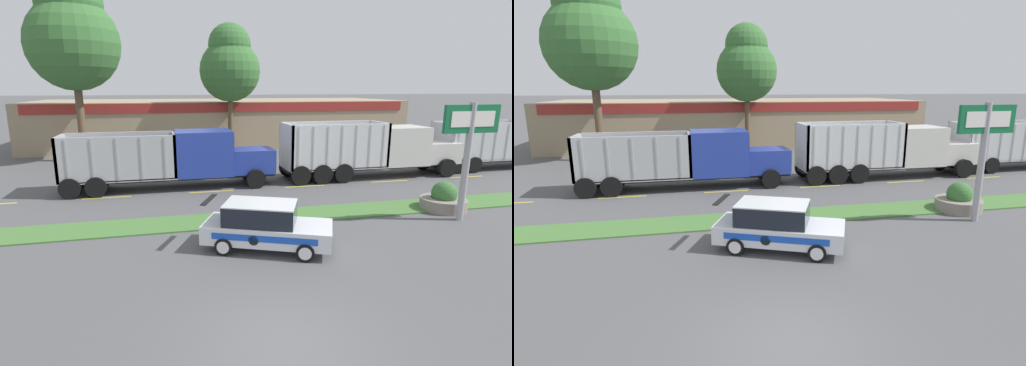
# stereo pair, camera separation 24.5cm
# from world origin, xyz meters

# --- Properties ---
(ground_plane) EXTENTS (600.00, 600.00, 0.00)m
(ground_plane) POSITION_xyz_m (0.00, 0.00, 0.00)
(ground_plane) COLOR #515154
(grass_verge) EXTENTS (120.00, 2.03, 0.06)m
(grass_verge) POSITION_xyz_m (0.00, 8.64, 0.03)
(grass_verge) COLOR #477538
(grass_verge) RESTS_ON ground_plane
(centre_line_3) EXTENTS (2.40, 0.14, 0.01)m
(centre_line_3) POSITION_xyz_m (-5.36, 13.66, 0.00)
(centre_line_3) COLOR yellow
(centre_line_3) RESTS_ON ground_plane
(centre_line_4) EXTENTS (2.40, 0.14, 0.01)m
(centre_line_4) POSITION_xyz_m (0.04, 13.66, 0.00)
(centre_line_4) COLOR yellow
(centre_line_4) RESTS_ON ground_plane
(centre_line_5) EXTENTS (2.40, 0.14, 0.01)m
(centre_line_5) POSITION_xyz_m (5.44, 13.66, 0.00)
(centre_line_5) COLOR yellow
(centre_line_5) RESTS_ON ground_plane
(centre_line_6) EXTENTS (2.40, 0.14, 0.01)m
(centre_line_6) POSITION_xyz_m (10.84, 13.66, 0.00)
(centre_line_6) COLOR yellow
(centre_line_6) RESTS_ON ground_plane
(centre_line_7) EXTENTS (2.40, 0.14, 0.01)m
(centre_line_7) POSITION_xyz_m (16.24, 13.66, 0.00)
(centre_line_7) COLOR yellow
(centre_line_7) RESTS_ON ground_plane
(dump_truck_lead) EXTENTS (11.60, 2.72, 3.46)m
(dump_truck_lead) POSITION_xyz_m (11.26, 15.13, 1.64)
(dump_truck_lead) COLOR black
(dump_truck_lead) RESTS_ON ground_plane
(dump_truck_trail) EXTENTS (11.59, 2.64, 3.19)m
(dump_truck_trail) POSITION_xyz_m (-0.96, 14.98, 1.63)
(dump_truck_trail) COLOR black
(dump_truck_trail) RESTS_ON ground_plane
(rally_car) EXTENTS (4.79, 3.45, 1.69)m
(rally_car) POSITION_xyz_m (0.95, 5.40, 0.84)
(rally_car) COLOR silver
(rally_car) RESTS_ON ground_plane
(store_sign_post) EXTENTS (2.53, 0.28, 4.96)m
(store_sign_post) POSITION_xyz_m (9.85, 6.50, 3.49)
(store_sign_post) COLOR #9E9EA3
(store_sign_post) RESTS_ON ground_plane
(stone_planter) EXTENTS (2.05, 2.05, 1.34)m
(stone_planter) POSITION_xyz_m (10.14, 7.95, 0.46)
(stone_planter) COLOR gray
(stone_planter) RESTS_ON ground_plane
(traffic_cone) EXTENTS (0.43, 0.43, 0.57)m
(traffic_cone) POSITION_xyz_m (2.47, 7.32, 0.28)
(traffic_cone) COLOR black
(traffic_cone) RESTS_ON ground_plane
(store_building_backdrop) EXTENTS (35.15, 12.10, 4.27)m
(store_building_backdrop) POSITION_xyz_m (3.41, 33.64, 2.14)
(store_building_backdrop) COLOR #9E896B
(store_building_backdrop) RESTS_ON ground_plane
(tree_behind_left) EXTENTS (6.61, 6.61, 13.53)m
(tree_behind_left) POSITION_xyz_m (-8.32, 25.10, 9.22)
(tree_behind_left) COLOR brown
(tree_behind_left) RESTS_ON ground_plane
(tree_behind_centre) EXTENTS (5.09, 5.09, 10.70)m
(tree_behind_centre) POSITION_xyz_m (3.38, 26.89, 7.38)
(tree_behind_centre) COLOR brown
(tree_behind_centre) RESTS_ON ground_plane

